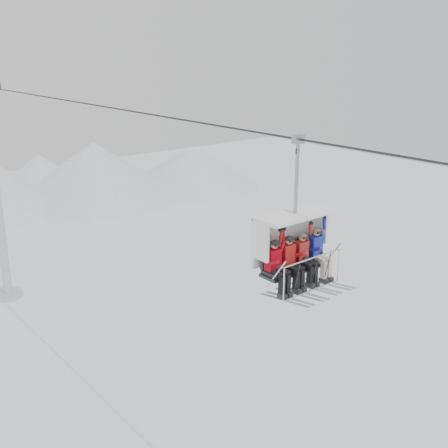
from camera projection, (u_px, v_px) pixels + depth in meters
haul_cable at (224, 127)px, 16.10m from camera, size 0.06×50.00×0.06m
chairlift_carrier at (291, 238)px, 14.84m from camera, size 2.27×1.17×3.98m
skier_far_left at (276, 265)px, 14.26m from camera, size 0.39×1.69×1.56m
skier_center_left at (291, 261)px, 14.57m from camera, size 0.39×1.69×1.56m
skier_center_right at (304, 257)px, 14.89m from camera, size 0.37×1.69×1.50m
skier_far_right at (318, 251)px, 15.22m from camera, size 0.39×1.69×1.56m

